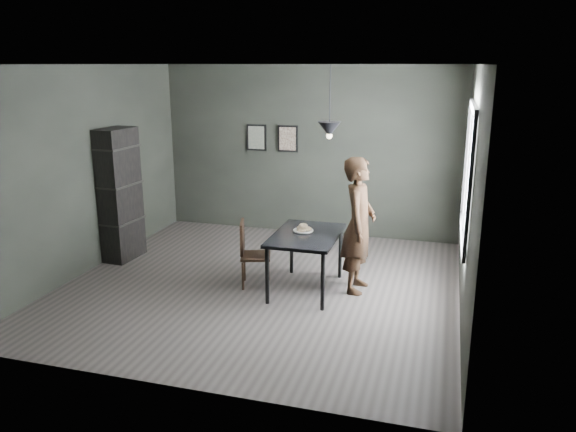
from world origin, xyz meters
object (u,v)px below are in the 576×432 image
(shelf_unit, at_px, (119,195))
(pendant_lamp, at_px, (329,129))
(wood_chair, at_px, (250,249))
(cafe_table, at_px, (306,240))
(white_plate, at_px, (303,231))
(woman, at_px, (359,225))

(shelf_unit, relative_size, pendant_lamp, 2.23)
(wood_chair, bearing_deg, shelf_unit, 150.06)
(pendant_lamp, bearing_deg, cafe_table, -158.20)
(white_plate, distance_m, woman, 0.70)
(white_plate, relative_size, wood_chair, 0.27)
(wood_chair, height_order, shelf_unit, shelf_unit)
(cafe_table, height_order, pendant_lamp, pendant_lamp)
(white_plate, relative_size, shelf_unit, 0.12)
(wood_chair, bearing_deg, woman, -7.06)
(cafe_table, relative_size, wood_chair, 1.39)
(cafe_table, xyz_separation_m, wood_chair, (-0.74, -0.05, -0.18))
(cafe_table, distance_m, woman, 0.68)
(pendant_lamp, bearing_deg, wood_chair, -171.63)
(white_plate, distance_m, pendant_lamp, 1.33)
(wood_chair, xyz_separation_m, shelf_unit, (-2.18, 0.50, 0.47))
(woman, xyz_separation_m, wood_chair, (-1.37, -0.24, -0.37))
(wood_chair, bearing_deg, pendant_lamp, -8.69)
(wood_chair, relative_size, pendant_lamp, 1.00)
(white_plate, height_order, shelf_unit, shelf_unit)
(cafe_table, xyz_separation_m, woman, (0.63, 0.20, 0.19))
(cafe_table, relative_size, white_plate, 5.22)
(woman, height_order, shelf_unit, shelf_unit)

